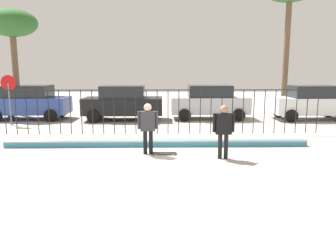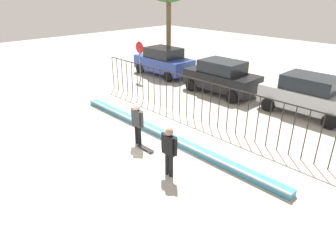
% 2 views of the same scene
% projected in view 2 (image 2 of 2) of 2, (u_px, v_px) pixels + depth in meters
% --- Properties ---
extents(ground_plane, '(60.00, 60.00, 0.00)m').
position_uv_depth(ground_plane, '(143.00, 146.00, 11.63)').
color(ground_plane, '#ADA89E').
extents(bowl_coping_ledge, '(11.00, 0.40, 0.27)m').
position_uv_depth(bowl_coping_ledge, '(164.00, 135.00, 12.28)').
color(bowl_coping_ledge, teal).
rests_on(bowl_coping_ledge, ground).
extents(perimeter_fence, '(14.04, 0.04, 1.93)m').
position_uv_depth(perimeter_fence, '(202.00, 97.00, 13.32)').
color(perimeter_fence, black).
rests_on(perimeter_fence, ground).
extents(skateboarder, '(0.68, 0.26, 1.69)m').
position_uv_depth(skateboarder, '(137.00, 121.00, 11.38)').
color(skateboarder, black).
rests_on(skateboarder, ground).
extents(skateboard, '(0.80, 0.20, 0.07)m').
position_uv_depth(skateboard, '(146.00, 148.00, 11.36)').
color(skateboard, black).
rests_on(skateboard, ground).
extents(camera_operator, '(0.69, 0.26, 1.70)m').
position_uv_depth(camera_operator, '(169.00, 148.00, 9.43)').
color(camera_operator, black).
rests_on(camera_operator, ground).
extents(parked_car_blue, '(4.30, 2.12, 1.90)m').
position_uv_depth(parked_car_blue, '(164.00, 61.00, 20.85)').
color(parked_car_blue, '#2D479E').
rests_on(parked_car_blue, ground).
extents(parked_car_black, '(4.30, 2.12, 1.90)m').
position_uv_depth(parked_car_black, '(221.00, 77.00, 17.16)').
color(parked_car_black, black).
rests_on(parked_car_black, ground).
extents(parked_car_silver, '(4.30, 2.12, 1.90)m').
position_uv_depth(parked_car_silver, '(308.00, 95.00, 14.24)').
color(parked_car_silver, '#B7BABF').
rests_on(parked_car_silver, ground).
extents(stop_sign, '(0.76, 0.07, 2.50)m').
position_uv_depth(stop_sign, '(140.00, 55.00, 19.49)').
color(stop_sign, slate).
rests_on(stop_sign, ground).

